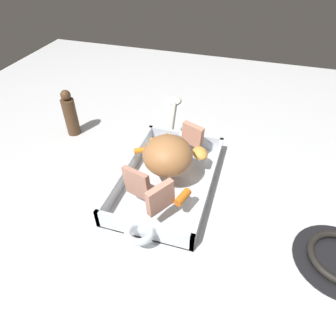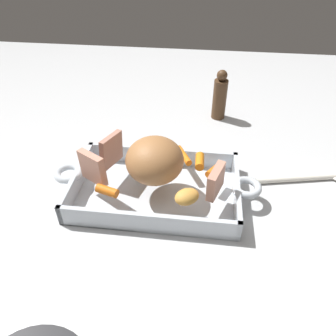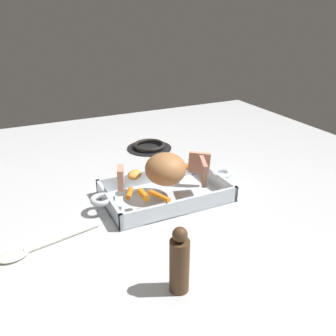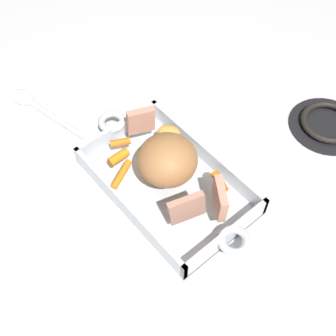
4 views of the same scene
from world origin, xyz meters
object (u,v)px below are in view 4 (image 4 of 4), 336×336
at_px(baby_carrot_northeast, 119,157).
at_px(potato_golden_large, 169,133).
at_px(roast_slice_thick, 220,199).
at_px(baby_carrot_short, 219,182).
at_px(baby_carrot_southeast, 121,174).
at_px(serving_spoon, 38,107).
at_px(stove_burner_rear, 328,124).
at_px(roasting_dish, 167,182).
at_px(pork_roast, 169,159).
at_px(roast_slice_thin, 187,208).
at_px(baby_carrot_southwest, 120,142).
at_px(roast_slice_outer, 141,121).

height_order(baby_carrot_northeast, potato_golden_large, potato_golden_large).
bearing_deg(roast_slice_thick, baby_carrot_short, -45.76).
height_order(baby_carrot_southeast, potato_golden_large, potato_golden_large).
bearing_deg(potato_golden_large, baby_carrot_southeast, 97.07).
bearing_deg(baby_carrot_short, serving_spoon, 18.65).
distance_m(baby_carrot_northeast, stove_burner_rear, 0.50).
xyz_separation_m(roasting_dish, pork_roast, (-0.00, -0.00, 0.08)).
distance_m(roast_slice_thin, baby_carrot_northeast, 0.20).
bearing_deg(baby_carrot_southwest, roasting_dish, -167.22).
distance_m(roast_slice_thin, stove_burner_rear, 0.45).
bearing_deg(roasting_dish, serving_spoon, 14.07).
bearing_deg(baby_carrot_southeast, potato_golden_large, -82.93).
height_order(pork_roast, baby_carrot_northeast, pork_roast).
xyz_separation_m(baby_carrot_southeast, potato_golden_large, (0.02, -0.14, 0.01)).
relative_size(baby_carrot_southeast, stove_burner_rear, 0.38).
xyz_separation_m(pork_roast, baby_carrot_southeast, (0.06, 0.08, -0.04)).
relative_size(baby_carrot_southwest, baby_carrot_short, 0.93).
bearing_deg(baby_carrot_southeast, pork_roast, -124.21).
distance_m(baby_carrot_southeast, stove_burner_rear, 0.51).
bearing_deg(baby_carrot_southeast, baby_carrot_northeast, -29.26).
distance_m(roasting_dish, roast_slice_outer, 0.15).
height_order(roast_slice_thick, potato_golden_large, roast_slice_thick).
relative_size(roast_slice_outer, potato_golden_large, 1.20).
height_order(baby_carrot_southwest, serving_spoon, baby_carrot_southwest).
xyz_separation_m(roasting_dish, roast_slice_outer, (0.13, -0.03, 0.06)).
distance_m(baby_carrot_southwest, baby_carrot_short, 0.23).
distance_m(pork_roast, baby_carrot_southeast, 0.11).
height_order(baby_carrot_southeast, baby_carrot_northeast, baby_carrot_northeast).
xyz_separation_m(pork_roast, baby_carrot_short, (-0.09, -0.06, -0.04)).
xyz_separation_m(baby_carrot_southwest, baby_carrot_northeast, (-0.03, 0.03, 0.00)).
bearing_deg(serving_spoon, roast_slice_outer, -165.24).
xyz_separation_m(baby_carrot_southwest, stove_burner_rear, (-0.24, -0.43, -0.05)).
relative_size(pork_roast, roast_slice_outer, 2.00).
bearing_deg(baby_carrot_northeast, pork_roast, -147.19).
bearing_deg(baby_carrot_short, stove_burner_rear, -94.37).
bearing_deg(roasting_dish, roast_slice_thin, 158.90).
distance_m(roast_slice_outer, serving_spoon, 0.29).
bearing_deg(baby_carrot_northeast, roast_slice_thick, -160.30).
xyz_separation_m(baby_carrot_southeast, baby_carrot_short, (-0.14, -0.14, 0.00)).
height_order(roast_slice_thin, baby_carrot_northeast, roast_slice_thin).
bearing_deg(roasting_dish, potato_golden_large, -42.29).
relative_size(roasting_dish, baby_carrot_northeast, 9.92).
xyz_separation_m(roast_slice_thick, baby_carrot_northeast, (0.22, 0.08, -0.02)).
relative_size(roast_slice_outer, serving_spoon, 0.24).
height_order(roast_slice_thick, baby_carrot_southwest, roast_slice_thick).
distance_m(roast_slice_outer, baby_carrot_southwest, 0.06).
height_order(roast_slice_thin, baby_carrot_southeast, roast_slice_thin).
distance_m(pork_roast, potato_golden_large, 0.10).
relative_size(baby_carrot_northeast, stove_burner_rear, 0.25).
bearing_deg(serving_spoon, roasting_dish, -177.96).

